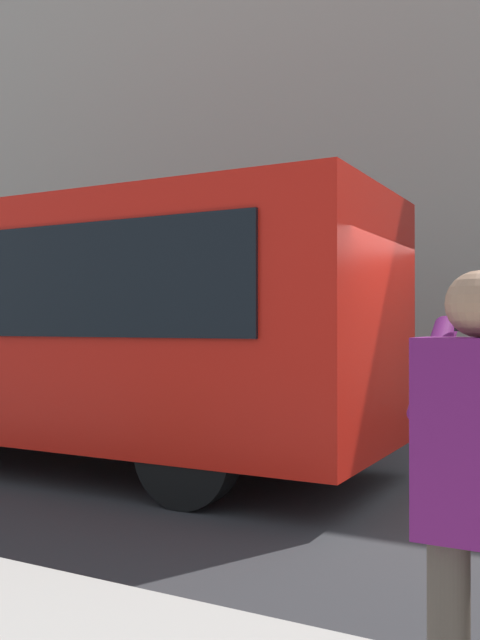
% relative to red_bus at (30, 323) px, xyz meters
% --- Properties ---
extents(ground_plane, '(60.00, 60.00, 0.00)m').
position_rel_red_bus_xyz_m(ground_plane, '(-4.96, -0.34, -1.68)').
color(ground_plane, '#2B2B2D').
extents(red_bus, '(9.05, 2.54, 3.08)m').
position_rel_red_bus_xyz_m(red_bus, '(0.00, 0.00, 0.00)').
color(red_bus, red).
rests_on(red_bus, ground_plane).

